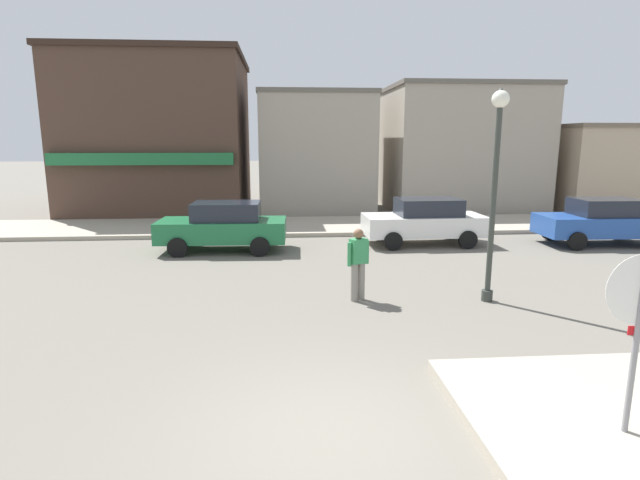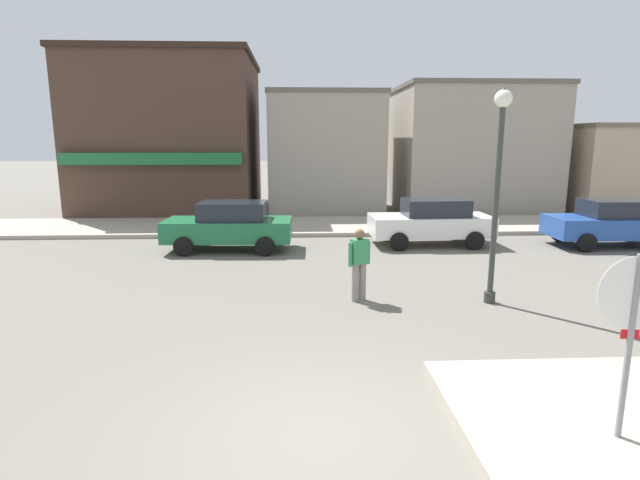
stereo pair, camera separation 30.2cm
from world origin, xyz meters
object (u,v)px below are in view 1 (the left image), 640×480
at_px(lamp_post, 496,166).
at_px(parked_car_third, 601,221).
at_px(parked_car_nearest, 224,226).
at_px(pedestrian_crossing_near, 358,262).
at_px(stop_sign, 639,320).
at_px(parked_car_second, 425,221).

xyz_separation_m(lamp_post, parked_car_third, (6.24, 5.57, -2.15)).
relative_size(parked_car_nearest, pedestrian_crossing_near, 2.52).
height_order(stop_sign, pedestrian_crossing_near, stop_sign).
relative_size(lamp_post, pedestrian_crossing_near, 2.82).
xyz_separation_m(parked_car_nearest, parked_car_second, (6.66, 0.51, 0.00)).
distance_m(parked_car_nearest, parked_car_second, 6.68).
bearing_deg(pedestrian_crossing_near, parked_car_third, 30.29).
height_order(stop_sign, parked_car_nearest, stop_sign).
relative_size(lamp_post, parked_car_third, 1.13).
height_order(stop_sign, parked_car_second, stop_sign).
relative_size(lamp_post, parked_car_second, 1.13).
distance_m(parked_car_second, pedestrian_crossing_near, 6.62).
bearing_deg(pedestrian_crossing_near, parked_car_second, 61.49).
xyz_separation_m(lamp_post, pedestrian_crossing_near, (-2.84, 0.26, -2.09)).
bearing_deg(parked_car_second, stop_sign, -94.28).
bearing_deg(pedestrian_crossing_near, lamp_post, -5.25).
xyz_separation_m(stop_sign, parked_car_third, (6.77, 10.80, -0.71)).
bearing_deg(stop_sign, parked_car_third, 57.91).
xyz_separation_m(lamp_post, parked_car_second, (0.32, 6.08, -2.15)).
height_order(parked_car_nearest, parked_car_third, same).
bearing_deg(parked_car_nearest, pedestrian_crossing_near, -56.64).
distance_m(parked_car_nearest, pedestrian_crossing_near, 6.36).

